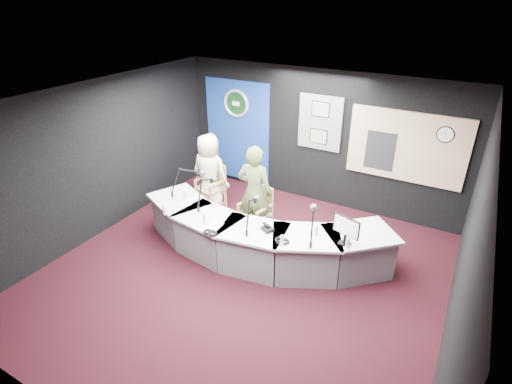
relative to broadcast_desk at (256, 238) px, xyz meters
The scene contains 33 objects.
ground 0.67m from the broadcast_desk, 84.81° to the right, with size 6.00×6.00×0.00m, color black.
ceiling 2.49m from the broadcast_desk, 84.81° to the right, with size 6.00×6.00×0.02m, color silver.
wall_back 2.66m from the broadcast_desk, 88.83° to the left, with size 6.00×0.02×2.80m, color black.
wall_front 3.70m from the broadcast_desk, 89.19° to the right, with size 6.00×0.02×2.80m, color black.
wall_left 3.17m from the broadcast_desk, 169.44° to the right, with size 0.02×6.00×2.80m, color black.
wall_right 3.26m from the broadcast_desk, 10.22° to the right, with size 0.02×6.00×2.80m, color black.
broadcast_desk is the anchor object (origin of this frame).
backdrop_panel 3.17m from the broadcast_desk, 127.40° to the left, with size 1.60×0.05×2.30m, color navy.
agency_seal 3.38m from the broadcast_desk, 127.86° to the left, with size 0.63×0.63×0.07m, color silver.
seal_center 3.38m from the broadcast_desk, 127.80° to the left, with size 0.48×0.48×0.01m, color black.
pinboard 2.79m from the broadcast_desk, 87.63° to the left, with size 0.90×0.04×1.10m, color slate.
framed_photo_upper 2.91m from the broadcast_desk, 87.60° to the left, with size 0.34×0.02×0.27m, color gray.
framed_photo_lower 2.63m from the broadcast_desk, 87.60° to the left, with size 0.34×0.02×0.27m, color gray.
booth_window_frame 3.24m from the broadcast_desk, 53.36° to the left, with size 2.12×0.06×1.32m, color tan.
booth_glow 3.23m from the broadcast_desk, 53.24° to the left, with size 2.00×0.02×1.20m, color #DAAE89.
equipment_rack 2.93m from the broadcast_desk, 60.54° to the left, with size 0.55×0.02×0.75m, color black.
wall_clock 3.71m from the broadcast_desk, 44.88° to the left, with size 0.28×0.28×0.01m, color white.
armchair_left 1.97m from the broadcast_desk, 148.47° to the left, with size 0.58×0.58×1.03m, color tan, non-canonical shape.
armchair_right 0.69m from the broadcast_desk, 121.98° to the left, with size 0.49×0.49×0.88m, color tan, non-canonical shape.
draped_jacket 2.18m from the broadcast_desk, 144.11° to the left, with size 0.50×0.10×0.70m, color gray.
person_man 2.01m from the broadcast_desk, 148.47° to the left, with size 0.79×0.52×1.63m, color beige.
person_woman 0.85m from the broadcast_desk, 121.98° to the left, with size 0.65×0.43×1.78m, color #4E6133.
computer_monitor 1.66m from the broadcast_desk, ahead, with size 0.40×0.02×0.27m, color black.
desk_phone 0.56m from the broadcast_desk, 34.33° to the right, with size 0.19×0.15×0.05m, color black.
headphones_near 0.87m from the broadcast_desk, 30.54° to the right, with size 0.22×0.22×0.04m, color black.
headphones_far 0.93m from the broadcast_desk, 119.10° to the right, with size 0.22×0.22×0.04m, color black.
paper_stack 1.42m from the broadcast_desk, behind, with size 0.20×0.28×0.00m, color white.
notepad 0.82m from the broadcast_desk, 131.85° to the right, with size 0.21×0.30×0.00m, color white.
boom_mic_a 1.71m from the broadcast_desk, behind, with size 0.42×0.66×0.60m, color black, non-canonical shape.
boom_mic_b 1.22m from the broadcast_desk, behind, with size 0.20×0.73×0.60m, color black, non-canonical shape.
boom_mic_c 0.71m from the broadcast_desk, 80.24° to the right, with size 0.28×0.72×0.60m, color black, non-canonical shape.
boom_mic_d 1.20m from the broadcast_desk, ahead, with size 0.33×0.70×0.60m, color black, non-canonical shape.
water_bottles 0.56m from the broadcast_desk, 78.07° to the right, with size 3.06×0.72×0.18m, color silver, non-canonical shape.
Camera 1 is at (2.72, -4.39, 4.16)m, focal length 28.00 mm.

